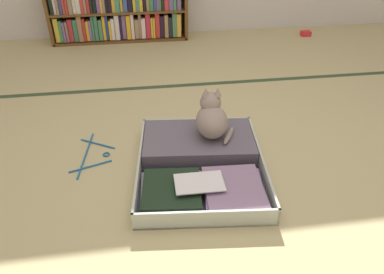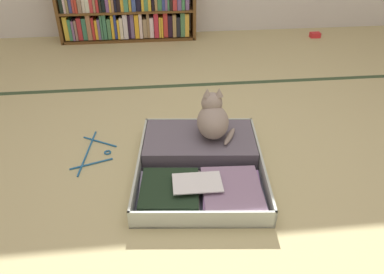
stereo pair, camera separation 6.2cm
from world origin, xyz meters
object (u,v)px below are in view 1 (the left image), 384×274
(open_suitcase, at_px, (200,160))
(black_cat, at_px, (212,118))
(clothes_hanger, at_px, (92,155))
(small_red_pouch, at_px, (306,33))

(open_suitcase, xyz_separation_m, black_cat, (0.09, 0.17, 0.16))
(clothes_hanger, bearing_deg, black_cat, -1.66)
(open_suitcase, bearing_deg, small_red_pouch, 54.22)
(clothes_hanger, height_order, small_red_pouch, small_red_pouch)
(open_suitcase, bearing_deg, clothes_hanger, 162.71)
(open_suitcase, height_order, clothes_hanger, open_suitcase)
(open_suitcase, distance_m, small_red_pouch, 2.50)
(open_suitcase, relative_size, clothes_hanger, 1.99)
(small_red_pouch, bearing_deg, open_suitcase, -125.78)
(open_suitcase, relative_size, black_cat, 3.14)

